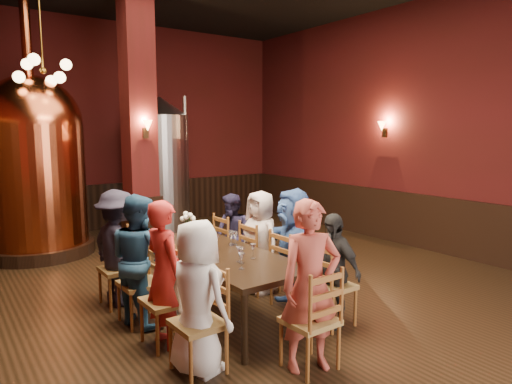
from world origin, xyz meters
TOP-DOWN VIEW (x-y plane):
  - room at (0.00, 0.00)m, footprint 10.00×10.02m
  - wainscot_right at (3.96, 0.00)m, footprint 0.08×9.90m
  - wainscot_back at (0.00, 4.96)m, footprint 7.90×0.08m
  - column at (-0.30, 2.80)m, footprint 0.58×0.58m
  - pendant_cluster at (-1.80, 2.90)m, footprint 0.90×0.90m
  - sconce_wall at (3.90, 0.80)m, footprint 0.20×0.20m
  - sconce_column at (-0.30, 2.50)m, footprint 0.20×0.20m
  - dining_table at (-0.66, -0.56)m, footprint 1.05×2.42m
  - chair_0 at (-1.49, -1.58)m, footprint 0.47×0.47m
  - person_0 at (-1.49, -1.58)m, footprint 0.60×0.77m
  - chair_1 at (-1.51, -0.91)m, footprint 0.47×0.47m
  - person_1 at (-1.51, -0.91)m, footprint 0.41×0.58m
  - chair_2 at (-1.52, -0.25)m, footprint 0.47×0.47m
  - person_2 at (-1.52, -0.25)m, footprint 0.53×0.78m
  - chair_3 at (-1.54, 0.42)m, footprint 0.47×0.47m
  - person_3 at (-1.54, 0.42)m, footprint 0.72×1.03m
  - chair_4 at (0.21, -1.55)m, footprint 0.47×0.47m
  - person_4 at (0.21, -1.55)m, footprint 0.37×0.77m
  - chair_5 at (0.19, -0.88)m, footprint 0.47×0.47m
  - person_5 at (0.19, -0.88)m, footprint 0.84×1.44m
  - chair_6 at (0.18, -0.22)m, footprint 0.47×0.47m
  - person_6 at (0.18, -0.22)m, footprint 0.50×0.71m
  - chair_7 at (0.16, 0.45)m, footprint 0.47×0.47m
  - person_7 at (0.16, 0.45)m, footprint 0.40×0.65m
  - chair_8 at (-0.63, -2.11)m, footprint 0.47×0.47m
  - person_8 at (-0.63, -2.11)m, footprint 0.66×0.54m
  - copper_kettle at (-1.90, 3.57)m, footprint 2.12×2.12m
  - steel_vessel at (0.69, 4.16)m, footprint 1.35×1.35m
  - rose_vase at (-0.58, 0.37)m, footprint 0.20×0.20m
  - wine_glass_0 at (-0.32, -0.38)m, footprint 0.07×0.07m
  - wine_glass_1 at (-0.49, -1.01)m, footprint 0.07×0.07m
  - wine_glass_2 at (-0.54, -0.14)m, footprint 0.07×0.07m
  - wine_glass_3 at (-0.69, -1.03)m, footprint 0.07×0.07m
  - wine_glass_4 at (-0.81, -1.27)m, footprint 0.07×0.07m
  - wine_glass_5 at (-0.34, -0.31)m, footprint 0.07×0.07m
  - wine_glass_6 at (-0.69, -1.09)m, footprint 0.07×0.07m
  - wine_glass_7 at (-0.38, -0.38)m, footprint 0.07×0.07m
  - wine_glass_8 at (-0.63, -0.44)m, footprint 0.07×0.07m

SIDE VIEW (x-z plane):
  - chair_0 at x=-1.49m, z-range 0.00..0.92m
  - chair_1 at x=-1.51m, z-range 0.00..0.92m
  - chair_2 at x=-1.52m, z-range 0.00..0.92m
  - chair_3 at x=-1.54m, z-range 0.00..0.92m
  - chair_4 at x=0.21m, z-range 0.00..0.92m
  - chair_5 at x=0.19m, z-range 0.00..0.92m
  - chair_6 at x=0.18m, z-range 0.00..0.92m
  - chair_7 at x=0.16m, z-range 0.00..0.92m
  - chair_8 at x=-0.63m, z-range 0.00..0.92m
  - wainscot_right at x=3.96m, z-range 0.00..1.00m
  - wainscot_back at x=0.00m, z-range 0.00..1.00m
  - person_7 at x=0.16m, z-range 0.00..1.26m
  - person_4 at x=0.21m, z-range 0.00..1.27m
  - person_6 at x=0.18m, z-range 0.00..1.38m
  - dining_table at x=-0.66m, z-range 0.31..1.06m
  - person_0 at x=-1.49m, z-range 0.00..1.39m
  - person_3 at x=-1.54m, z-range 0.00..1.45m
  - person_2 at x=-1.52m, z-range 0.00..1.47m
  - person_5 at x=0.19m, z-range 0.00..1.48m
  - person_1 at x=-1.51m, z-range 0.00..1.49m
  - person_8 at x=-0.63m, z-range 0.00..1.57m
  - wine_glass_0 at x=-0.32m, z-range 0.75..0.92m
  - wine_glass_1 at x=-0.49m, z-range 0.75..0.92m
  - wine_glass_2 at x=-0.54m, z-range 0.75..0.92m
  - wine_glass_3 at x=-0.69m, z-range 0.75..0.92m
  - wine_glass_4 at x=-0.81m, z-range 0.75..0.92m
  - wine_glass_5 at x=-0.34m, z-range 0.75..0.92m
  - wine_glass_6 at x=-0.69m, z-range 0.75..0.92m
  - wine_glass_7 at x=-0.38m, z-range 0.75..0.92m
  - wine_glass_8 at x=-0.63m, z-range 0.75..0.92m
  - rose_vase at x=-0.58m, z-range 0.80..1.15m
  - steel_vessel at x=0.69m, z-range 0.00..2.88m
  - copper_kettle at x=-1.90m, z-range -0.59..3.79m
  - sconce_wall at x=3.90m, z-range 2.02..2.38m
  - sconce_column at x=-0.30m, z-range 2.02..2.38m
  - room at x=0.00m, z-range 0.00..4.50m
  - column at x=-0.30m, z-range 0.00..4.50m
  - pendant_cluster at x=-1.80m, z-range 2.25..3.95m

